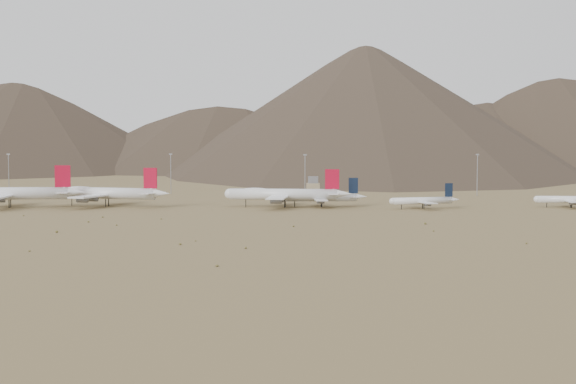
# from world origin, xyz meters

# --- Properties ---
(ground) EXTENTS (3000.00, 3000.00, 0.00)m
(ground) POSITION_xyz_m (0.00, 0.00, 0.00)
(ground) COLOR olive
(ground) RESTS_ON ground
(mountain_ridge) EXTENTS (4400.00, 1000.00, 300.00)m
(mountain_ridge) POSITION_xyz_m (0.00, 900.00, 150.00)
(mountain_ridge) COLOR #4D3C2E
(mountain_ridge) RESTS_ON ground
(widebody_west) EXTENTS (70.63, 54.85, 21.04)m
(widebody_west) POSITION_xyz_m (-119.02, 23.56, 7.26)
(widebody_west) COLOR white
(widebody_west) RESTS_ON ground
(widebody_centre) EXTENTS (65.33, 51.52, 19.81)m
(widebody_centre) POSITION_xyz_m (-73.20, 35.22, 6.83)
(widebody_centre) COLOR white
(widebody_centre) RESTS_ON ground
(widebody_east) EXTENTS (64.48, 49.60, 19.14)m
(widebody_east) POSITION_xyz_m (17.19, 34.80, 6.60)
(widebody_east) COLOR white
(widebody_east) RESTS_ON ground
(narrowbody_a) EXTENTS (44.08, 31.98, 14.59)m
(narrowbody_a) POSITION_xyz_m (36.58, 39.00, 4.73)
(narrowbody_a) COLOR white
(narrowbody_a) RESTS_ON ground
(narrowbody_b) EXTENTS (35.99, 26.85, 12.37)m
(narrowbody_b) POSITION_xyz_m (86.34, 29.03, 4.01)
(narrowbody_b) COLOR white
(narrowbody_b) RESTS_ON ground
(narrowbody_c) EXTENTS (38.49, 27.57, 12.69)m
(narrowbody_c) POSITION_xyz_m (160.56, 39.83, 4.12)
(narrowbody_c) COLOR white
(narrowbody_c) RESTS_ON ground
(control_tower) EXTENTS (8.00, 8.00, 12.00)m
(control_tower) POSITION_xyz_m (30.00, 120.00, 5.32)
(control_tower) COLOR tan
(control_tower) RESTS_ON ground
(mast_far_west) EXTENTS (2.00, 0.60, 25.70)m
(mast_far_west) POSITION_xyz_m (-161.08, 126.92, 14.20)
(mast_far_west) COLOR gray
(mast_far_west) RESTS_ON ground
(mast_west) EXTENTS (2.00, 0.60, 25.70)m
(mast_west) POSITION_xyz_m (-60.78, 138.47, 14.20)
(mast_west) COLOR gray
(mast_west) RESTS_ON ground
(mast_centre) EXTENTS (2.00, 0.60, 25.70)m
(mast_centre) POSITION_xyz_m (25.48, 108.31, 14.20)
(mast_centre) COLOR gray
(mast_centre) RESTS_ON ground
(mast_east) EXTENTS (2.00, 0.60, 25.70)m
(mast_east) POSITION_xyz_m (130.17, 131.14, 14.20)
(mast_east) COLOR gray
(mast_east) RESTS_ON ground
(desert_scrub) EXTENTS (447.55, 164.54, 0.84)m
(desert_scrub) POSITION_xyz_m (-36.07, -89.23, 0.32)
(desert_scrub) COLOR brown
(desert_scrub) RESTS_ON ground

